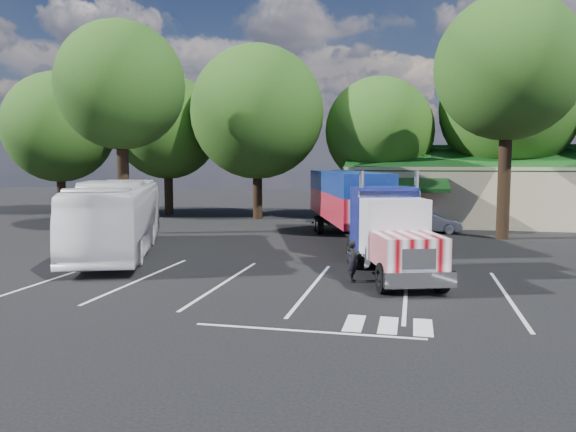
% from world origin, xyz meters
% --- Properties ---
extents(ground, '(120.00, 120.00, 0.00)m').
position_xyz_m(ground, '(0.00, 0.00, 0.00)').
color(ground, black).
rests_on(ground, ground).
extents(event_hall, '(24.20, 14.12, 5.55)m').
position_xyz_m(event_hall, '(13.74, 17.81, 2.21)').
color(event_hall, tan).
rests_on(event_hall, ground).
extents(tree_row_a, '(9.00, 9.00, 11.68)m').
position_xyz_m(tree_row_a, '(-22.00, 16.50, 7.16)').
color(tree_row_a, black).
rests_on(tree_row_a, ground).
extents(tree_row_b, '(8.40, 8.40, 11.35)m').
position_xyz_m(tree_row_b, '(-13.00, 17.80, 7.13)').
color(tree_row_b, black).
rests_on(tree_row_b, ground).
extents(tree_row_c, '(10.00, 10.00, 13.05)m').
position_xyz_m(tree_row_c, '(-5.00, 16.20, 8.04)').
color(tree_row_c, black).
rests_on(tree_row_c, ground).
extents(tree_row_d, '(8.00, 8.00, 10.60)m').
position_xyz_m(tree_row_d, '(4.00, 17.50, 6.58)').
color(tree_row_d, black).
rests_on(tree_row_d, ground).
extents(tree_row_e, '(9.60, 9.60, 12.90)m').
position_xyz_m(tree_row_e, '(13.00, 18.00, 8.09)').
color(tree_row_e, black).
rests_on(tree_row_e, ground).
extents(tree_near_left, '(7.60, 7.60, 12.65)m').
position_xyz_m(tree_near_left, '(-10.50, 6.00, 8.81)').
color(tree_near_left, black).
rests_on(tree_near_left, ground).
extents(tree_near_right, '(8.00, 8.00, 13.50)m').
position_xyz_m(tree_near_right, '(11.50, 8.50, 9.46)').
color(tree_near_right, black).
rests_on(tree_near_right, ground).
extents(semi_truck, '(7.91, 18.89, 3.99)m').
position_xyz_m(semi_truck, '(3.75, 3.09, 2.26)').
color(semi_truck, black).
rests_on(semi_truck, ground).
extents(woman, '(0.38, 0.57, 1.51)m').
position_xyz_m(woman, '(4.50, -4.75, 0.76)').
color(woman, black).
rests_on(woman, ground).
extents(bicycle, '(0.88, 1.87, 0.95)m').
position_xyz_m(bicycle, '(4.02, 8.00, 0.47)').
color(bicycle, black).
rests_on(bicycle, ground).
extents(tour_bus, '(7.23, 12.63, 3.46)m').
position_xyz_m(tour_bus, '(-7.00, -0.96, 1.73)').
color(tour_bus, silver).
rests_on(tour_bus, ground).
extents(silver_sedan, '(3.74, 1.35, 1.23)m').
position_xyz_m(silver_sedan, '(7.64, 10.50, 0.61)').
color(silver_sedan, '#A5A6AD').
rests_on(silver_sedan, ground).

